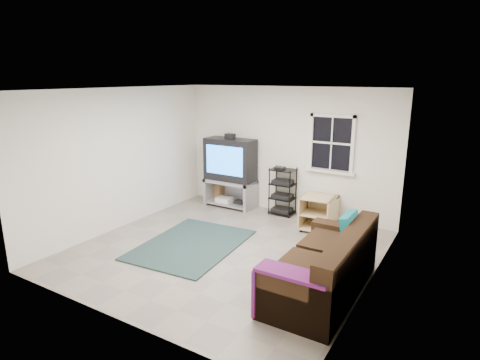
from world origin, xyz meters
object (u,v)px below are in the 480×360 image
Objects in this scene: side_table_left at (318,212)px; sofa at (325,269)px; side_table_right at (324,208)px; tv_unit at (230,167)px; av_rack at (282,194)px.

sofa is (0.89, -2.11, -0.01)m from side_table_left.
side_table_left reaches higher than side_table_right.
tv_unit reaches higher than sofa.
av_rack is at bearing 125.51° from sofa.
av_rack is 1.52× the size of side_table_left.
sofa reaches higher than side_table_left.
tv_unit is 2.23m from side_table_left.
tv_unit reaches higher than av_rack.
side_table_left is at bearing 112.82° from sofa.
side_table_left is 2.29m from sofa.
tv_unit is 1.29m from av_rack.
tv_unit is 2.20m from side_table_right.
side_table_right is (2.12, 0.06, -0.57)m from tv_unit.
av_rack is (1.21, 0.09, -0.45)m from tv_unit.
tv_unit reaches higher than side_table_left.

